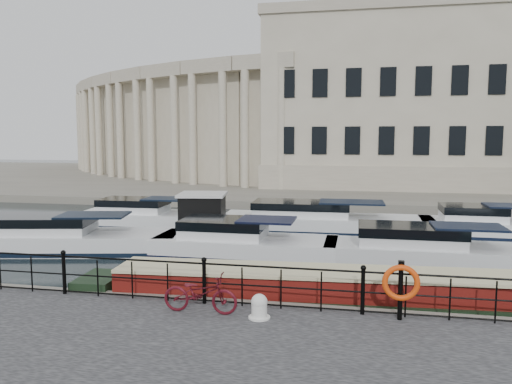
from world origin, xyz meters
The scene contains 10 objects.
ground_plane centered at (0.00, 0.00, 0.00)m, with size 160.00×160.00×0.00m, color black.
far_bank centered at (0.00, 39.00, 0.28)m, with size 120.00×42.00×0.55m, color #6B665B.
railing centered at (0.00, -2.25, 1.20)m, with size 24.14×0.14×1.22m.
civic_building centered at (-1.00, 34.71, 7.04)m, with size 53.55×31.84×16.85m.
bicycle centered at (0.11, -2.94, 1.04)m, with size 0.65×1.86×0.98m, color #4D0D17.
mooring_bollard centered at (1.60, -3.01, 0.83)m, with size 0.52×0.52×0.59m.
life_ring_post centered at (4.86, -2.51, 1.44)m, with size 0.87×0.22×1.41m.
narrowboat centered at (2.65, -0.79, 0.37)m, with size 13.77×2.71×1.51m.
harbour_hut centered at (-3.55, 8.84, 0.95)m, with size 3.41×2.98×2.19m.
cabin_cruisers centered at (-0.01, 7.96, 0.37)m, with size 26.37×10.49×1.99m.
Camera 1 is at (3.80, -14.24, 4.84)m, focal length 35.00 mm.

